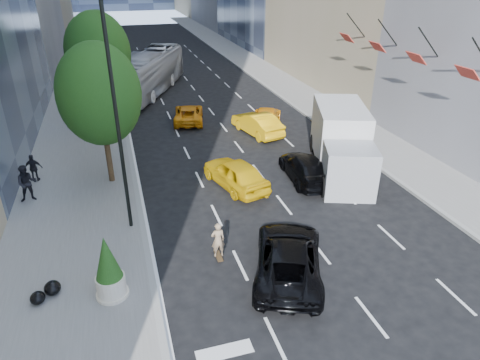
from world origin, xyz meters
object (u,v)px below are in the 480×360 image
object	(u,v)px
skateboarder	(218,242)
black_sedan_lincoln	(289,257)
black_sedan_mercedes	(305,168)
city_bus	(148,72)
planter_shrub	(108,268)
box_truck	(341,141)

from	to	relation	value
skateboarder	black_sedan_lincoln	bearing A→B (deg)	143.95
skateboarder	black_sedan_lincoln	distance (m)	2.92
black_sedan_lincoln	black_sedan_mercedes	xyz separation A→B (m)	(4.04, 7.32, -0.04)
black_sedan_mercedes	city_bus	distance (m)	22.15
black_sedan_lincoln	planter_shrub	world-z (taller)	planter_shrub
skateboarder	city_bus	size ratio (longest dim) A/B	0.12
city_bus	planter_shrub	size ratio (longest dim) A/B	5.35
skateboarder	planter_shrub	size ratio (longest dim) A/B	0.62
skateboarder	city_bus	xyz separation A→B (m)	(0.02, 26.79, 1.08)
black_sedan_mercedes	skateboarder	bearing A→B (deg)	46.07
black_sedan_lincoln	planter_shrub	distance (m)	6.64
planter_shrub	box_truck	bearing A→B (deg)	29.52
black_sedan_mercedes	planter_shrub	distance (m)	12.66
planter_shrub	black_sedan_lincoln	bearing A→B (deg)	-4.21
black_sedan_mercedes	city_bus	size ratio (longest dim) A/B	0.37
black_sedan_mercedes	box_truck	world-z (taller)	box_truck
black_sedan_mercedes	box_truck	distance (m)	2.70
box_truck	city_bus	bearing A→B (deg)	132.79
city_bus	planter_shrub	distance (m)	28.34
skateboarder	box_truck	size ratio (longest dim) A/B	0.20
box_truck	skateboarder	bearing A→B (deg)	-125.31
skateboarder	city_bus	distance (m)	26.81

